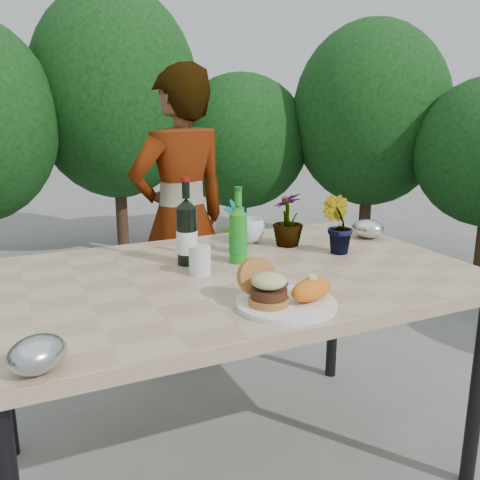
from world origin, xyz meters
name	(u,v)px	position (x,y,z in m)	size (l,w,h in m)	color
ground	(231,467)	(0.00, 0.00, 0.00)	(80.00, 80.00, 0.00)	slate
patio_table	(230,289)	(0.00, 0.00, 0.69)	(1.60, 1.00, 0.75)	tan
shrub_hedge	(91,126)	(-0.11, 1.81, 1.15)	(6.78, 5.05, 2.21)	#382316
dinner_plate	(286,304)	(0.02, -0.34, 0.76)	(0.28, 0.28, 0.01)	white
burger_stack	(266,286)	(-0.03, -0.32, 0.81)	(0.11, 0.16, 0.11)	#B7722D
sweet_potato	(312,289)	(0.09, -0.36, 0.80)	(0.15, 0.08, 0.06)	orange
grilled_veg	(276,286)	(0.04, -0.25, 0.78)	(0.08, 0.05, 0.03)	olive
wine_bottle	(187,233)	(-0.09, 0.15, 0.86)	(0.07, 0.07, 0.30)	black
sparkling_water	(238,235)	(0.07, 0.10, 0.85)	(0.06, 0.06, 0.27)	#1F941A
plastic_cup	(200,260)	(-0.09, 0.03, 0.80)	(0.07, 0.07, 0.10)	silver
seedling_left	(236,227)	(0.12, 0.21, 0.85)	(0.10, 0.07, 0.20)	#26531C
seedling_mid	(337,225)	(0.46, 0.05, 0.86)	(0.12, 0.09, 0.21)	#26521C
seedling_right	(288,219)	(0.34, 0.22, 0.86)	(0.12, 0.12, 0.21)	#275F20
blue_bowl	(249,231)	(0.23, 0.32, 0.80)	(0.12, 0.12, 0.10)	white
foil_packet_left	(37,354)	(-0.63, -0.44, 0.79)	(0.13, 0.11, 0.08)	#AEB0B5
foil_packet_right	(368,229)	(0.70, 0.18, 0.79)	(0.13, 0.11, 0.08)	silver
person	(181,220)	(0.14, 0.90, 0.74)	(0.54, 0.35, 1.47)	#9A704D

